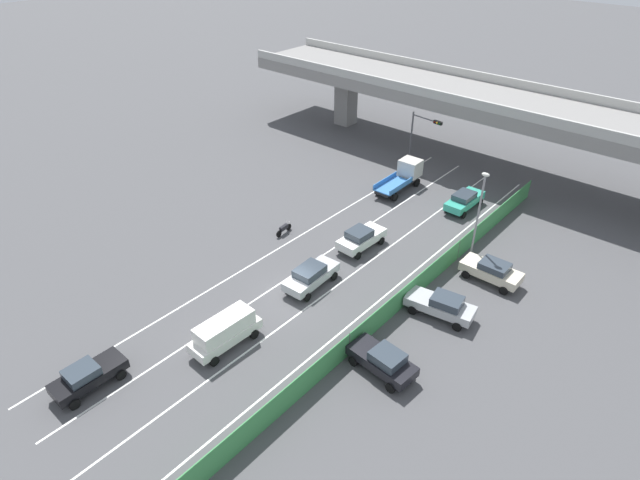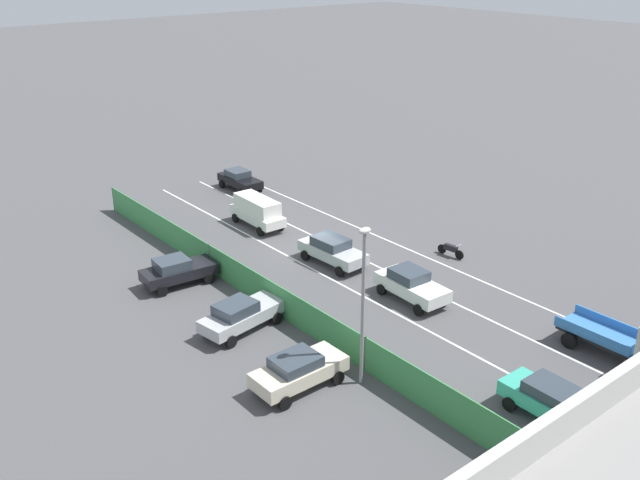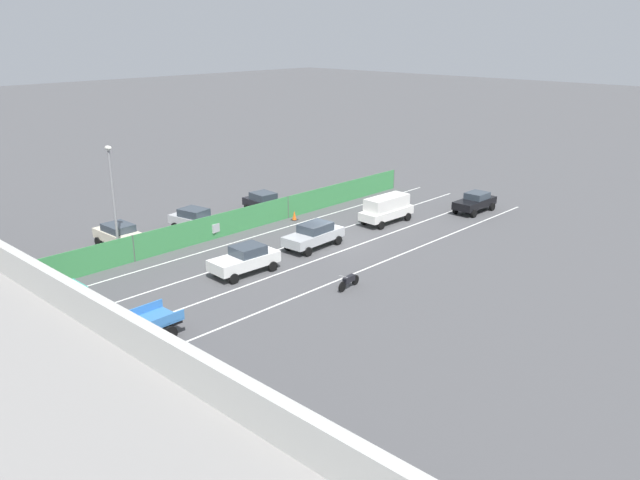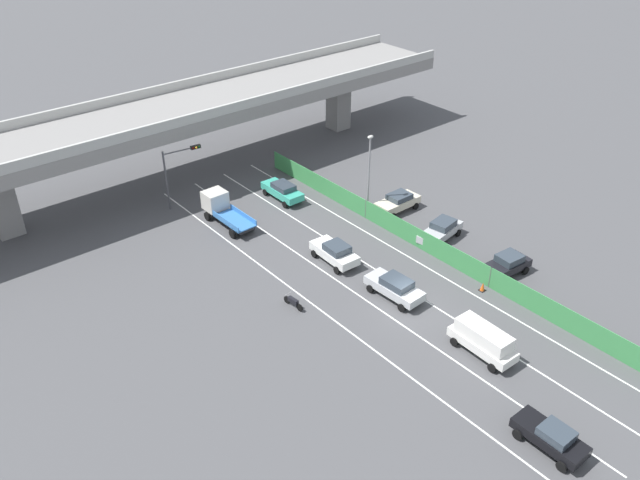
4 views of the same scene
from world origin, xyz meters
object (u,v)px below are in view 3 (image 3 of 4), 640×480
parked_wagon_silver (197,219)px  street_lamp (113,193)px  parked_sedan_cream (120,235)px  car_van_white (387,208)px  car_taxi_teal (40,298)px  parked_sedan_dark (266,202)px  motorcycle (349,281)px  traffic_cone (294,216)px  car_sedan_black (475,201)px  car_sedan_silver (314,234)px  car_hatchback_white (245,259)px  flatbed_truck_blue (98,332)px

parked_wagon_silver → street_lamp: 8.44m
parked_sedan_cream → street_lamp: size_ratio=0.58×
street_lamp → car_van_white: bearing=-111.1°
car_van_white → car_taxi_teal: bearing=83.6°
parked_sedan_cream → street_lamp: 4.64m
car_taxi_teal → parked_sedan_cream: bearing=-51.6°
parked_sedan_dark → car_taxi_teal: bearing=105.6°
parked_wagon_silver → street_lamp: (-1.61, 7.42, 3.67)m
motorcycle → traffic_cone: 14.53m
car_sedan_black → car_sedan_silver: bearing=77.8°
parked_sedan_dark → car_van_white: bearing=-152.0°
car_hatchback_white → parked_sedan_cream: size_ratio=1.02×
car_sedan_black → motorcycle: size_ratio=2.19×
car_van_white → street_lamp: street_lamp is taller
car_sedan_silver → parked_sedan_dark: car_sedan_silver is taller
car_sedan_black → car_van_white: 8.27m
car_sedan_black → car_taxi_teal: 34.20m
flatbed_truck_blue → parked_sedan_cream: size_ratio=1.34×
parked_sedan_dark → traffic_cone: size_ratio=5.94×
motorcycle → car_sedan_silver: bearing=-30.4°
car_hatchback_white → parked_sedan_dark: car_hatchback_white is taller
car_van_white → car_hatchback_white: (-0.34, 14.66, -0.26)m
motorcycle → street_lamp: size_ratio=0.26×
motorcycle → parked_sedan_dark: 17.15m
flatbed_truck_blue → street_lamp: 13.67m
car_sedan_silver → traffic_cone: car_sedan_silver is taller
motorcycle → parked_sedan_cream: parked_sedan_cream is taller
car_hatchback_white → street_lamp: 9.50m
flatbed_truck_blue → street_lamp: size_ratio=0.78×
car_van_white → parked_sedan_dark: car_van_white is taller
flatbed_truck_blue → parked_sedan_dark: size_ratio=1.34×
car_hatchback_white → car_van_white: bearing=-88.7°
car_hatchback_white → parked_sedan_cream: bearing=15.6°
car_sedan_black → street_lamp: size_ratio=0.56×
car_taxi_teal → parked_wagon_silver: bearing=-67.6°
car_van_white → flatbed_truck_blue: (-3.76, 26.27, 0.09)m
flatbed_truck_blue → parked_sedan_dark: (12.64, -21.54, -0.38)m
car_van_white → motorcycle: 13.78m
parked_sedan_dark → parked_sedan_cream: (0.86, 12.74, 0.01)m
street_lamp → parked_sedan_cream: bearing=-31.6°
car_van_white → parked_sedan_cream: car_van_white is taller
parked_wagon_silver → car_hatchback_white: bearing=161.3°
car_taxi_teal → parked_wagon_silver: (6.00, -14.55, 0.00)m
car_sedan_silver → car_taxi_teal: car_sedan_silver is taller
car_hatchback_white → parked_wagon_silver: car_hatchback_white is taller
car_hatchback_white → motorcycle: car_hatchback_white is taller
car_sedan_silver → motorcycle: size_ratio=2.44×
car_sedan_black → car_sedan_silver: car_sedan_silver is taller
motorcycle → street_lamp: (13.93, 6.90, 4.13)m
street_lamp → motorcycle: bearing=-153.7°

